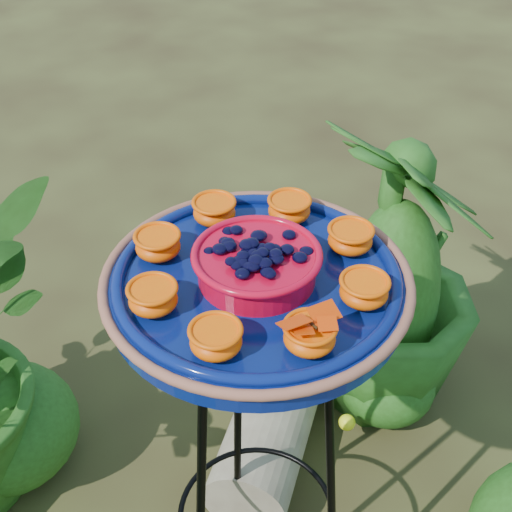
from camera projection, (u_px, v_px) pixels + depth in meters
name	position (u px, v px, depth m)	size (l,w,h in m)	color
tripod_stand	(257.00, 442.00, 1.43)	(0.40, 0.41, 0.97)	black
feeder_dish	(257.00, 279.00, 1.17)	(0.56, 0.56, 0.12)	#07165B
driftwood_log	(276.00, 409.00, 2.11)	(0.23, 0.23, 0.68)	tan
shrub_back_right	(393.00, 274.00, 2.04)	(0.52, 0.52, 0.93)	#214A13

